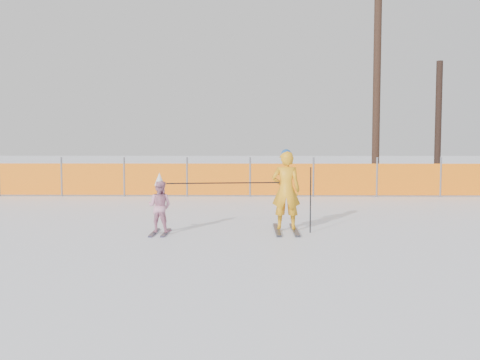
% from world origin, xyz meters
% --- Properties ---
extents(ground, '(120.00, 120.00, 0.00)m').
position_xyz_m(ground, '(0.00, 0.00, 0.00)').
color(ground, white).
rests_on(ground, ground).
extents(adult, '(0.58, 1.43, 1.58)m').
position_xyz_m(adult, '(0.88, 0.66, 0.78)').
color(adult, black).
rests_on(adult, ground).
extents(child, '(0.55, 0.90, 1.15)m').
position_xyz_m(child, '(-1.51, 0.34, 0.53)').
color(child, black).
rests_on(child, ground).
extents(ski_poles, '(2.73, 0.31, 1.25)m').
position_xyz_m(ski_poles, '(0.29, 0.49, 0.83)').
color(ski_poles, black).
rests_on(ski_poles, ground).
extents(safety_fence, '(17.47, 0.06, 1.25)m').
position_xyz_m(safety_fence, '(-1.12, 7.26, 0.56)').
color(safety_fence, '#595960').
rests_on(safety_fence, ground).
extents(tree_trunks, '(3.08, 1.70, 7.19)m').
position_xyz_m(tree_trunks, '(5.94, 10.98, 3.19)').
color(tree_trunks, '#332016').
rests_on(tree_trunks, ground).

